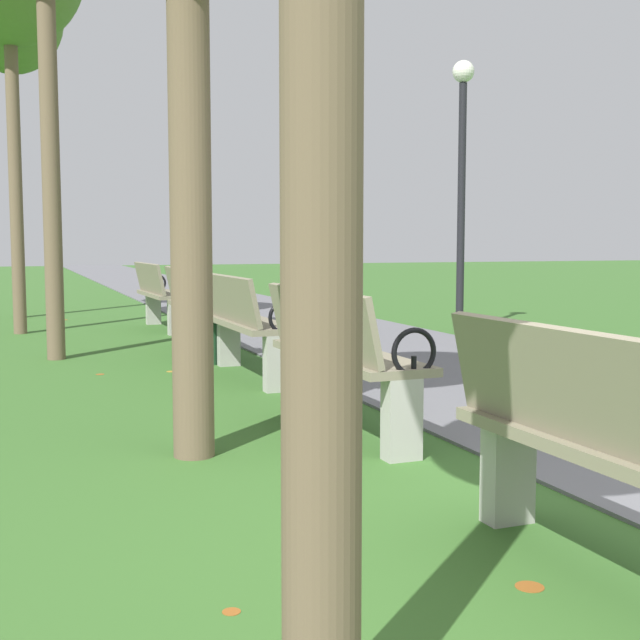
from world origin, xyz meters
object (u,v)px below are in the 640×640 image
(park_bench_3, at_px, (244,322))
(park_bench_4, at_px, (194,305))
(tree_5, at_px, (10,20))
(park_bench_5, at_px, (160,294))
(park_bench_2, at_px, (339,355))
(trash_bin, at_px, (202,320))
(pedestrian_walking, at_px, (186,255))
(park_bench_1, at_px, (624,452))
(lamp_post, at_px, (462,154))

(park_bench_3, height_order, park_bench_4, same)
(park_bench_3, distance_m, tree_5, 8.12)
(park_bench_3, distance_m, park_bench_5, 4.28)
(park_bench_2, relative_size, park_bench_3, 1.00)
(park_bench_5, xyz_separation_m, trash_bin, (-0.15, -3.24, -0.06))
(trash_bin, bearing_deg, pedestrian_walking, 79.66)
(trash_bin, bearing_deg, park_bench_1, -88.54)
(park_bench_4, bearing_deg, park_bench_5, 90.00)
(park_bench_5, distance_m, trash_bin, 3.25)
(tree_5, distance_m, trash_bin, 7.27)
(park_bench_3, distance_m, lamp_post, 4.78)
(park_bench_2, relative_size, tree_5, 0.30)
(park_bench_4, bearing_deg, trash_bin, -97.97)
(park_bench_3, bearing_deg, park_bench_4, 90.00)
(tree_5, bearing_deg, park_bench_4, -69.79)
(park_bench_5, relative_size, lamp_post, 0.46)
(park_bench_2, height_order, pedestrian_walking, pedestrian_walking)
(park_bench_3, bearing_deg, park_bench_2, -90.00)
(park_bench_5, relative_size, tree_5, 0.30)
(park_bench_3, xyz_separation_m, park_bench_5, (0.00, 4.28, 0.00))
(park_bench_1, bearing_deg, park_bench_3, 90.00)
(park_bench_4, xyz_separation_m, pedestrian_walking, (1.20, 6.31, 0.44))
(park_bench_5, distance_m, pedestrian_walking, 4.31)
(park_bench_2, distance_m, park_bench_4, 4.29)
(park_bench_1, distance_m, lamp_post, 8.35)
(pedestrian_walking, bearing_deg, park_bench_3, -98.11)
(park_bench_1, relative_size, lamp_post, 0.46)
(park_bench_4, height_order, park_bench_5, same)
(tree_5, height_order, lamp_post, tree_5)
(park_bench_5, height_order, tree_5, tree_5)
(park_bench_1, distance_m, park_bench_3, 4.76)
(trash_bin, bearing_deg, park_bench_5, 87.40)
(tree_5, bearing_deg, park_bench_1, -81.43)
(park_bench_5, height_order, trash_bin, park_bench_5)
(park_bench_2, bearing_deg, tree_5, 100.93)
(pedestrian_walking, relative_size, trash_bin, 1.93)
(tree_5, distance_m, pedestrian_walking, 4.90)
(lamp_post, bearing_deg, park_bench_2, -127.17)
(tree_5, relative_size, lamp_post, 1.57)
(park_bench_3, bearing_deg, tree_5, 104.34)
(park_bench_1, height_order, trash_bin, park_bench_1)
(park_bench_4, bearing_deg, tree_5, 110.21)
(park_bench_4, distance_m, trash_bin, 1.06)
(pedestrian_walking, relative_size, lamp_post, 0.47)
(park_bench_3, relative_size, park_bench_5, 0.99)
(park_bench_1, height_order, park_bench_2, same)
(pedestrian_walking, height_order, trash_bin, pedestrian_walking)
(tree_5, bearing_deg, park_bench_3, -75.66)
(park_bench_1, xyz_separation_m, park_bench_3, (-0.00, 4.76, 0.00))
(park_bench_3, relative_size, pedestrian_walking, 0.99)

